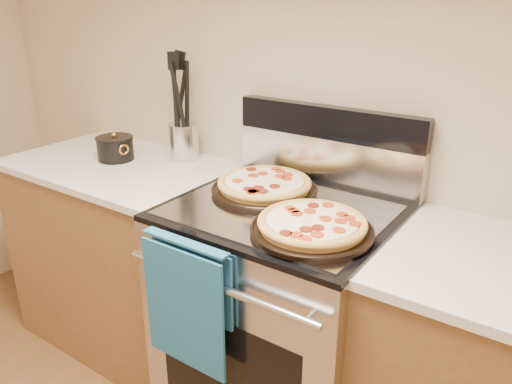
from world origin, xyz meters
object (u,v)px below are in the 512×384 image
Objects in this scene: range_body at (281,321)px; pepperoni_pizza_back at (264,186)px; utensil_crock at (184,142)px; saucepan at (115,149)px; pepperoni_pizza_front at (312,226)px.

pepperoni_pizza_back reaches higher than range_body.
saucepan is at bearing -143.61° from utensil_crock.
saucepan is (-0.25, -0.18, -0.03)m from utensil_crock.
range_body is at bearing -19.53° from utensil_crock.
range_body is 0.52m from pepperoni_pizza_back.
pepperoni_pizza_front is 2.28× the size of utensil_crock.
pepperoni_pizza_front is at bearing -9.56° from saucepan.
pepperoni_pizza_front is at bearing -33.01° from pepperoni_pizza_back.
range_body is at bearing -3.48° from saucepan.
utensil_crock is (-0.86, 0.37, 0.04)m from pepperoni_pizza_front.
range_body is 5.51× the size of utensil_crock.
pepperoni_pizza_front is 1.12m from saucepan.
pepperoni_pizza_back is at bearing 151.30° from range_body.
utensil_crock is at bearing 162.79° from pepperoni_pizza_back.
pepperoni_pizza_front is 0.93m from utensil_crock.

